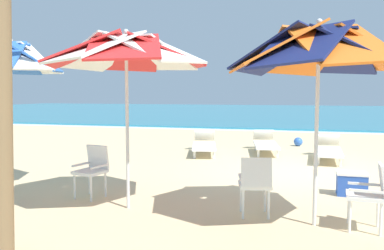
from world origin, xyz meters
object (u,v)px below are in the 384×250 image
at_px(plastic_chair_1, 371,192).
at_px(sun_lounger_2, 204,144).
at_px(plastic_chair_0, 255,182).
at_px(sun_lounger_0, 328,149).
at_px(beach_ball, 298,142).
at_px(beach_umbrella_0, 319,51).
at_px(cooler_box, 352,184).
at_px(plastic_chair_2, 93,168).
at_px(sun_lounger_1, 265,143).
at_px(beach_umbrella_1, 126,53).
at_px(beach_umbrella_2, 6,59).

bearing_deg(plastic_chair_1, sun_lounger_2, 122.41).
distance_m(plastic_chair_0, sun_lounger_2, 5.81).
xyz_separation_m(plastic_chair_1, sun_lounger_0, (-0.16, 5.40, -0.22)).
xyz_separation_m(plastic_chair_1, beach_ball, (-0.94, 8.02, -0.35)).
height_order(beach_umbrella_0, cooler_box, beach_umbrella_0).
height_order(beach_umbrella_0, plastic_chair_1, beach_umbrella_0).
relative_size(sun_lounger_0, sun_lounger_2, 0.97).
distance_m(cooler_box, beach_ball, 6.32).
height_order(plastic_chair_2, cooler_box, plastic_chair_2).
height_order(plastic_chair_2, sun_lounger_0, plastic_chair_2).
bearing_deg(beach_ball, sun_lounger_1, -117.97).
height_order(beach_umbrella_1, beach_ball, beach_umbrella_1).
height_order(plastic_chair_0, sun_lounger_2, plastic_chair_0).
bearing_deg(beach_umbrella_0, plastic_chair_2, 172.32).
relative_size(plastic_chair_2, sun_lounger_0, 0.40).
height_order(beach_umbrella_0, sun_lounger_1, beach_umbrella_0).
distance_m(beach_umbrella_2, cooler_box, 6.36).
xyz_separation_m(plastic_chair_1, beach_umbrella_2, (-5.86, 0.49, 1.84)).
xyz_separation_m(sun_lounger_0, beach_ball, (-0.78, 2.62, -0.14)).
distance_m(plastic_chair_0, beach_ball, 7.89).
bearing_deg(sun_lounger_1, beach_umbrella_2, -124.56).
distance_m(beach_umbrella_0, beach_ball, 8.29).
relative_size(beach_umbrella_0, plastic_chair_0, 3.11).
relative_size(plastic_chair_0, plastic_chair_2, 1.00).
xyz_separation_m(sun_lounger_1, cooler_box, (1.85, -4.51, -0.08)).
bearing_deg(sun_lounger_0, cooler_box, -87.59).
bearing_deg(cooler_box, plastic_chair_0, -132.18).
xyz_separation_m(plastic_chair_0, sun_lounger_0, (1.31, 5.24, -0.22)).
bearing_deg(plastic_chair_0, beach_umbrella_2, 175.76).
bearing_deg(beach_umbrella_1, beach_ball, 72.99).
xyz_separation_m(beach_umbrella_0, plastic_chair_1, (0.67, -0.01, -1.79)).
distance_m(sun_lounger_2, cooler_box, 5.19).
bearing_deg(beach_umbrella_1, plastic_chair_1, -1.08).
height_order(beach_umbrella_1, sun_lounger_0, beach_umbrella_1).
relative_size(sun_lounger_1, sun_lounger_2, 0.99).
height_order(plastic_chair_1, beach_umbrella_1, beach_umbrella_1).
relative_size(beach_umbrella_0, beach_umbrella_2, 0.98).
relative_size(beach_umbrella_0, sun_lounger_2, 1.21).
distance_m(sun_lounger_2, beach_ball, 3.57).
bearing_deg(beach_umbrella_2, sun_lounger_2, 65.53).
relative_size(plastic_chair_0, cooler_box, 1.73).
height_order(plastic_chair_0, cooler_box, plastic_chair_0).
height_order(sun_lounger_0, beach_ball, sun_lounger_0).
height_order(beach_umbrella_2, sun_lounger_2, beach_umbrella_2).
xyz_separation_m(plastic_chair_0, beach_umbrella_1, (-1.90, -0.10, 1.85)).
xyz_separation_m(beach_umbrella_0, beach_ball, (-0.27, 8.01, -2.15)).
bearing_deg(plastic_chair_0, sun_lounger_2, 110.89).
bearing_deg(beach_umbrella_1, plastic_chair_2, 152.99).
distance_m(beach_umbrella_0, cooler_box, 2.81).
bearing_deg(sun_lounger_1, plastic_chair_1, -73.49).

